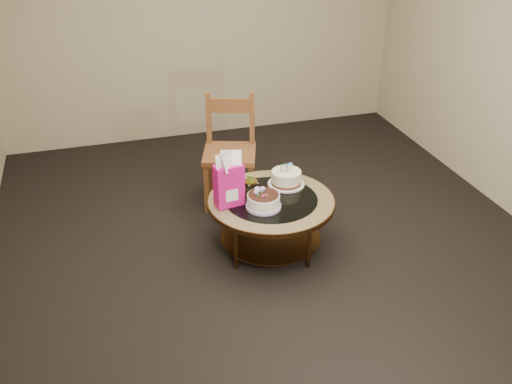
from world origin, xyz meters
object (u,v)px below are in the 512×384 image
object	(u,v)px
decorated_cake	(263,201)
dining_chair	(230,151)
gift_bag	(229,180)
cream_cake	(286,178)
coffee_table	(271,207)

from	to	relation	value
decorated_cake	dining_chair	bearing A→B (deg)	91.14
decorated_cake	gift_bag	distance (m)	0.31
cream_cake	dining_chair	world-z (taller)	dining_chair
cream_cake	gift_bag	size ratio (longest dim) A/B	0.70
coffee_table	dining_chair	distance (m)	0.87
gift_bag	dining_chair	world-z (taller)	dining_chair
decorated_cake	coffee_table	bearing A→B (deg)	48.12
cream_cake	gift_bag	bearing A→B (deg)	-169.41
coffee_table	decorated_cake	distance (m)	0.20
coffee_table	gift_bag	size ratio (longest dim) A/B	2.34
decorated_cake	gift_bag	size ratio (longest dim) A/B	0.63
decorated_cake	dining_chair	xyz separation A→B (m)	(-0.02, 0.96, -0.00)
coffee_table	dining_chair	xyz separation A→B (m)	(-0.12, 0.85, 0.13)
cream_cake	dining_chair	xyz separation A→B (m)	(-0.31, 0.67, -0.01)
gift_bag	dining_chair	size ratio (longest dim) A/B	0.43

